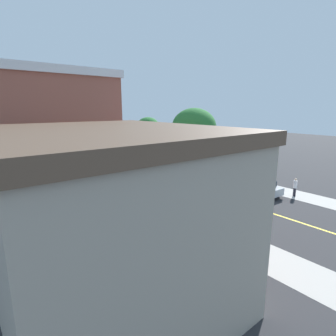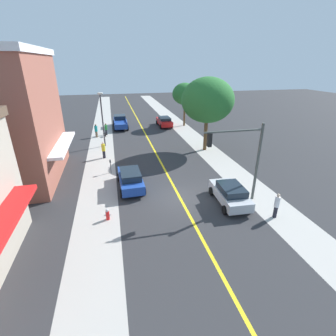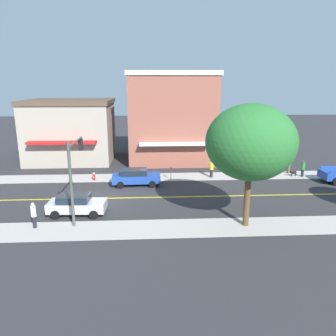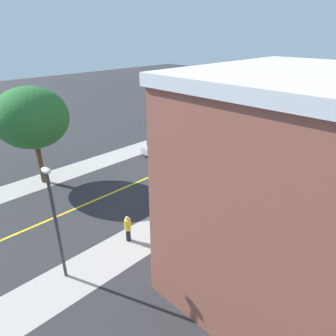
% 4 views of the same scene
% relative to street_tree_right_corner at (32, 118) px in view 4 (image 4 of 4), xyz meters
% --- Properties ---
extents(ground_plane, '(140.00, 140.00, 0.00)m').
position_rel_street_tree_right_corner_xyz_m(ground_plane, '(-5.91, -10.38, -5.73)').
color(ground_plane, '#2D2D30').
extents(sidewalk_left, '(2.96, 126.00, 0.01)m').
position_rel_street_tree_right_corner_xyz_m(sidewalk_left, '(-12.05, -10.38, -5.73)').
color(sidewalk_left, '#ADA8A0').
rests_on(sidewalk_left, ground).
extents(sidewalk_right, '(2.96, 126.00, 0.01)m').
position_rel_street_tree_right_corner_xyz_m(sidewalk_right, '(0.24, -10.38, -5.73)').
color(sidewalk_right, '#ADA8A0').
rests_on(sidewalk_right, ground).
extents(road_centerline_stripe, '(0.20, 126.00, 0.00)m').
position_rel_street_tree_right_corner_xyz_m(road_centerline_stripe, '(-5.91, -10.38, -5.73)').
color(road_centerline_stripe, yellow).
rests_on(road_centerline_stripe, ground).
extents(tan_rowhouse, '(11.00, 10.43, 10.69)m').
position_rel_street_tree_right_corner_xyz_m(tan_rowhouse, '(-20.32, -3.76, -0.38)').
color(tan_rowhouse, '#935142').
rests_on(tan_rowhouse, ground).
extents(street_tree_right_corner, '(5.81, 5.81, 8.21)m').
position_rel_street_tree_right_corner_xyz_m(street_tree_right_corner, '(0.00, 0.00, 0.00)').
color(street_tree_right_corner, brown).
rests_on(street_tree_right_corner, ground).
extents(fire_hydrant, '(0.44, 0.24, 0.79)m').
position_rel_street_tree_right_corner_xyz_m(fire_hydrant, '(-11.31, -12.05, -5.34)').
color(fire_hydrant, red).
rests_on(fire_hydrant, ground).
extents(parking_meter, '(0.12, 0.18, 1.30)m').
position_rel_street_tree_right_corner_xyz_m(parking_meter, '(-10.99, -4.40, -4.87)').
color(parking_meter, '#4C4C51').
rests_on(parking_meter, ground).
extents(traffic_light_mast, '(4.31, 0.32, 5.83)m').
position_rel_street_tree_right_corner_xyz_m(traffic_light_mast, '(-1.87, -11.68, -1.85)').
color(traffic_light_mast, '#474C47').
rests_on(traffic_light_mast, ground).
extents(street_lamp, '(0.70, 0.36, 6.43)m').
position_rel_street_tree_right_corner_xyz_m(street_lamp, '(-11.57, 4.04, -1.75)').
color(street_lamp, '#38383D').
rests_on(street_lamp, ground).
extents(blue_sedan_left_curb, '(2.08, 4.52, 1.56)m').
position_rel_street_tree_right_corner_xyz_m(blue_sedan_left_curb, '(-9.43, -7.83, -4.91)').
color(blue_sedan_left_curb, '#1E429E').
rests_on(blue_sedan_left_curb, ground).
extents(silver_sedan_right_curb, '(2.15, 4.23, 1.49)m').
position_rel_street_tree_right_corner_xyz_m(silver_sedan_right_curb, '(-2.56, -11.91, -4.94)').
color(silver_sedan_right_curb, '#B7BABF').
rests_on(silver_sedan_right_curb, ground).
extents(pedestrian_yellow_shirt, '(0.40, 0.40, 1.79)m').
position_rel_street_tree_right_corner_xyz_m(pedestrian_yellow_shirt, '(-11.64, -0.21, -4.79)').
color(pedestrian_yellow_shirt, black).
rests_on(pedestrian_yellow_shirt, ground).
extents(pedestrian_white_shirt, '(0.34, 0.34, 1.78)m').
position_rel_street_tree_right_corner_xyz_m(pedestrian_white_shirt, '(-0.39, -14.25, -4.78)').
color(pedestrian_white_shirt, black).
rests_on(pedestrian_white_shirt, ground).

